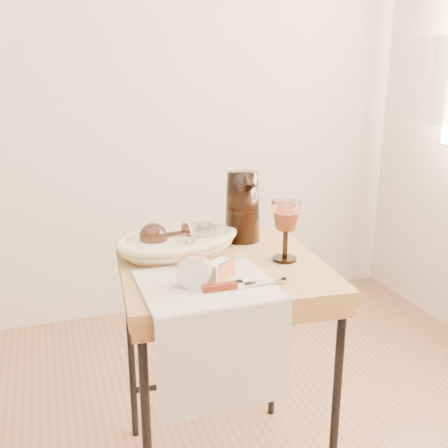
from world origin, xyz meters
name	(u,v)px	position (x,y,z in m)	size (l,w,h in m)	color
wall_back	(46,45)	(0.00, 1.80, 1.35)	(3.60, 0.00, 2.70)	beige
side_table	(222,374)	(0.40, 0.53, 0.36)	(0.57, 0.57, 0.72)	brown
tea_towel	(206,285)	(0.31, 0.38, 0.73)	(0.33, 0.30, 0.01)	beige
bread_basket	(179,244)	(0.31, 0.66, 0.75)	(0.35, 0.24, 0.05)	tan
goblet_lying_a	(167,234)	(0.28, 0.67, 0.78)	(0.13, 0.08, 0.08)	#48281F
goblet_lying_b	(197,237)	(0.36, 0.64, 0.77)	(0.12, 0.07, 0.07)	white
pitcher	(242,206)	(0.53, 0.71, 0.83)	(0.16, 0.24, 0.26)	black
wine_goblet	(286,231)	(0.58, 0.49, 0.81)	(0.09, 0.09, 0.18)	white
apple_half	(194,270)	(0.28, 0.38, 0.77)	(0.09, 0.05, 0.09)	red
apple_wedge	(219,270)	(0.35, 0.40, 0.75)	(0.07, 0.04, 0.05)	white
table_knife	(242,284)	(0.39, 0.33, 0.74)	(0.22, 0.02, 0.02)	silver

